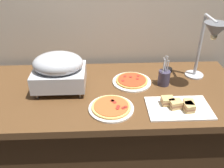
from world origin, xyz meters
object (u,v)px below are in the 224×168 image
at_px(pizza_plate_center, 112,107).
at_px(sandwich_platter, 179,106).
at_px(utensil_holder, 164,77).
at_px(sauce_cup_near, 168,70).
at_px(pizza_plate_front, 132,81).
at_px(heat_lamp, 211,37).
at_px(chafing_dish, 59,70).

xyz_separation_m(pizza_plate_center, sandwich_platter, (0.42, -0.01, 0.01)).
bearing_deg(utensil_holder, sauce_cup_near, 67.17).
bearing_deg(sauce_cup_near, pizza_plate_front, -153.32).
distance_m(pizza_plate_center, sauce_cup_near, 0.67).
bearing_deg(sandwich_platter, sauce_cup_near, 84.40).
bearing_deg(heat_lamp, sandwich_platter, -131.60).
xyz_separation_m(heat_lamp, pizza_plate_center, (-0.66, -0.25, -0.36)).
relative_size(chafing_dish, pizza_plate_front, 1.25).
xyz_separation_m(pizza_plate_center, utensil_holder, (0.39, 0.28, 0.05)).
height_order(pizza_plate_front, sauce_cup_near, same).
xyz_separation_m(pizza_plate_front, pizza_plate_center, (-0.16, -0.32, 0.00)).
relative_size(chafing_dish, sandwich_platter, 0.89).
bearing_deg(sauce_cup_near, utensil_holder, -112.83).
distance_m(pizza_plate_front, utensil_holder, 0.24).
bearing_deg(pizza_plate_front, utensil_holder, -9.14).
bearing_deg(pizza_plate_front, sauce_cup_near, 26.68).
bearing_deg(sauce_cup_near, pizza_plate_center, -134.75).
bearing_deg(pizza_plate_center, utensil_holder, 35.96).
bearing_deg(chafing_dish, utensil_holder, 2.37).
bearing_deg(pizza_plate_center, sauce_cup_near, 45.25).
bearing_deg(sandwich_platter, utensil_holder, 96.34).
distance_m(chafing_dish, sauce_cup_near, 0.86).
relative_size(chafing_dish, pizza_plate_center, 1.24).
relative_size(pizza_plate_front, sandwich_platter, 0.71).
relative_size(heat_lamp, sandwich_platter, 1.21).
xyz_separation_m(sandwich_platter, utensil_holder, (-0.03, 0.30, 0.04)).
distance_m(pizza_plate_front, sauce_cup_near, 0.35).
xyz_separation_m(chafing_dish, sauce_cup_near, (0.82, 0.22, -0.14)).
bearing_deg(pizza_plate_front, pizza_plate_center, -116.86).
xyz_separation_m(heat_lamp, sauce_cup_near, (-0.19, 0.22, -0.36)).
height_order(sandwich_platter, sauce_cup_near, sandwich_platter).
xyz_separation_m(chafing_dish, utensil_holder, (0.74, 0.03, -0.09)).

